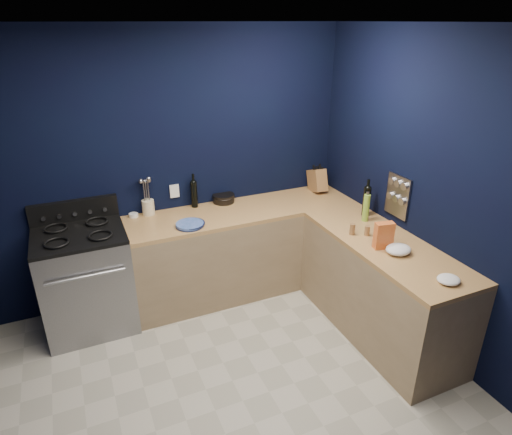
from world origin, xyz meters
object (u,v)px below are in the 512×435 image
gas_range (87,282)px  knife_block (317,180)px  utensil_crock (148,207)px  plate_stack (190,225)px  crouton_bag (384,235)px

gas_range → knife_block: size_ratio=3.83×
gas_range → utensil_crock: utensil_crock is taller
gas_range → plate_stack: size_ratio=3.65×
plate_stack → knife_block: (1.52, 0.32, 0.10)m
gas_range → plate_stack: plate_stack is taller
gas_range → crouton_bag: 2.63m
gas_range → knife_block: knife_block is taller
plate_stack → knife_block: size_ratio=1.05×
utensil_crock → crouton_bag: (1.62, -1.46, 0.04)m
crouton_bag → knife_block: bearing=93.7°
gas_range → utensil_crock: bearing=22.4°
utensil_crock → crouton_bag: bearing=-42.0°
gas_range → plate_stack: (0.94, -0.15, 0.46)m
plate_stack → utensil_crock: (-0.29, 0.42, 0.06)m
gas_range → utensil_crock: 0.87m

